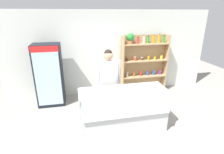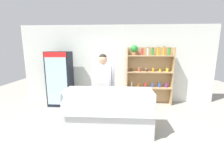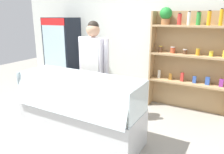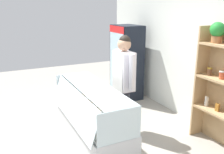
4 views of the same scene
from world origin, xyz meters
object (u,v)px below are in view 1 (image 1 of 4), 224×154
at_px(drinks_fridge, 49,75).
at_px(deli_display_case, 122,117).
at_px(shelving_unit, 143,60).
at_px(shop_clerk, 108,77).

xyz_separation_m(drinks_fridge, deli_display_case, (1.75, -1.63, -0.59)).
bearing_deg(shelving_unit, deli_display_case, -122.40).
bearing_deg(shelving_unit, drinks_fridge, -175.00).
relative_size(drinks_fridge, shop_clerk, 1.02).
relative_size(drinks_fridge, deli_display_case, 0.92).
xyz_separation_m(shelving_unit, deli_display_case, (-1.20, -1.89, -0.82)).
bearing_deg(drinks_fridge, shop_clerk, -30.96).
bearing_deg(shelving_unit, shop_clerk, -139.34).
height_order(deli_display_case, shop_clerk, shop_clerk).
relative_size(shelving_unit, shop_clerk, 1.13).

